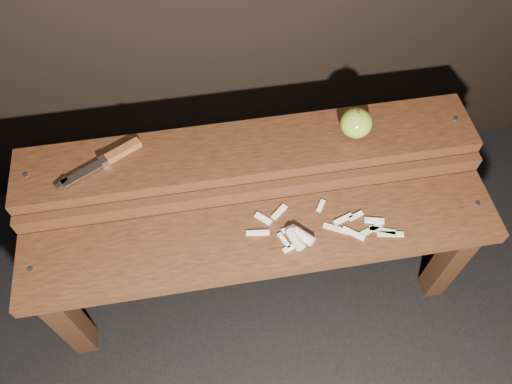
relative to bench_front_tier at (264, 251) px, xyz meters
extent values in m
plane|color=black|center=(0.00, 0.06, -0.35)|extent=(60.00, 60.00, 0.00)
cube|color=black|center=(-0.54, -0.04, -0.16)|extent=(0.06, 0.06, 0.38)
cube|color=black|center=(0.54, -0.04, -0.16)|extent=(0.06, 0.06, 0.38)
cube|color=#40200F|center=(0.00, 0.01, 0.05)|extent=(1.20, 0.20, 0.04)
cylinder|color=slate|center=(-0.56, 0.01, 0.07)|extent=(0.01, 0.01, 0.00)
cylinder|color=slate|center=(0.56, 0.01, 0.07)|extent=(0.01, 0.01, 0.00)
cube|color=black|center=(-0.54, 0.26, -0.12)|extent=(0.06, 0.06, 0.46)
cube|color=black|center=(0.54, 0.26, -0.12)|extent=(0.06, 0.06, 0.46)
cube|color=#40200F|center=(0.00, 0.13, 0.09)|extent=(1.20, 0.02, 0.05)
cube|color=#40200F|center=(0.00, 0.23, 0.13)|extent=(1.20, 0.18, 0.04)
cylinder|color=slate|center=(-0.56, 0.23, 0.15)|extent=(0.01, 0.01, 0.00)
cylinder|color=slate|center=(0.56, 0.23, 0.15)|extent=(0.01, 0.01, 0.00)
ellipsoid|color=olive|center=(0.28, 0.23, 0.18)|extent=(0.08, 0.08, 0.07)
cylinder|color=#382314|center=(0.28, 0.23, 0.23)|extent=(0.01, 0.01, 0.01)
cube|color=brown|center=(-0.32, 0.26, 0.16)|extent=(0.09, 0.06, 0.02)
cube|color=silver|center=(-0.37, 0.24, 0.16)|extent=(0.03, 0.03, 0.02)
cube|color=silver|center=(-0.42, 0.21, 0.16)|extent=(0.10, 0.07, 0.00)
cube|color=silver|center=(-0.47, 0.19, 0.16)|extent=(0.03, 0.03, 0.00)
cube|color=beige|center=(0.16, 0.07, 0.07)|extent=(0.03, 0.04, 0.01)
cube|color=beige|center=(0.01, 0.06, 0.07)|extent=(0.04, 0.04, 0.01)
cube|color=beige|center=(0.22, -0.02, 0.07)|extent=(0.05, 0.05, 0.01)
cube|color=beige|center=(-0.01, 0.02, 0.07)|extent=(0.06, 0.02, 0.01)
cube|color=beige|center=(0.28, 0.00, 0.07)|extent=(0.05, 0.03, 0.01)
cube|color=beige|center=(0.06, -0.03, 0.07)|extent=(0.04, 0.02, 0.01)
cube|color=beige|center=(0.06, 0.02, 0.07)|extent=(0.04, 0.02, 0.01)
cube|color=beige|center=(0.05, -0.01, 0.07)|extent=(0.03, 0.05, 0.01)
cube|color=beige|center=(0.21, 0.02, 0.07)|extent=(0.05, 0.03, 0.01)
cube|color=beige|center=(0.05, 0.07, 0.07)|extent=(0.05, 0.04, 0.01)
cube|color=beige|center=(0.24, 0.03, 0.07)|extent=(0.04, 0.02, 0.01)
cylinder|color=#C9BB8C|center=(0.07, -0.02, 0.08)|extent=(0.04, 0.06, 0.03)
cylinder|color=#C9BB8C|center=(0.09, -0.01, 0.08)|extent=(0.06, 0.06, 0.03)
cube|color=#BCC988|center=(0.18, 0.00, 0.07)|extent=(0.06, 0.04, 0.00)
cube|color=#BCC988|center=(0.26, -0.02, 0.07)|extent=(0.07, 0.04, 0.00)
cube|color=#BCC988|center=(0.29, -0.02, 0.07)|extent=(0.07, 0.04, 0.00)
cube|color=#BCC988|center=(0.31, -0.04, 0.07)|extent=(0.07, 0.03, 0.00)
camera|label=1|loc=(-0.11, -0.56, 1.15)|focal=35.00mm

